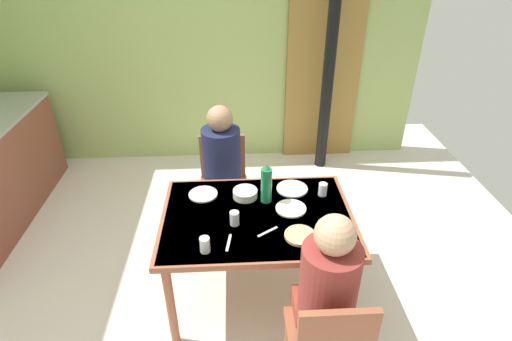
% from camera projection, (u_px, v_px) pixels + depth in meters
% --- Properties ---
extents(ground_plane, '(5.80, 5.80, 0.00)m').
position_uv_depth(ground_plane, '(198.00, 297.00, 2.97)').
color(ground_plane, silver).
extents(wall_back, '(4.66, 0.10, 2.77)m').
position_uv_depth(wall_back, '(203.00, 35.00, 4.16)').
color(wall_back, '#9EB668').
rests_on(wall_back, ground_plane).
extents(door_wooden, '(0.80, 0.05, 2.00)m').
position_uv_depth(door_wooden, '(323.00, 72.00, 4.36)').
color(door_wooden, olive).
rests_on(door_wooden, ground_plane).
extents(stove_pipe_column, '(0.12, 0.12, 2.77)m').
position_uv_depth(stove_pipe_column, '(331.00, 41.00, 3.93)').
color(stove_pipe_column, black).
rests_on(stove_pipe_column, ground_plane).
extents(dining_table, '(1.25, 0.90, 0.73)m').
position_uv_depth(dining_table, '(257.00, 224.00, 2.67)').
color(dining_table, '#965338').
rests_on(dining_table, ground_plane).
extents(chair_far_diner, '(0.40, 0.40, 0.87)m').
position_uv_depth(chair_far_diner, '(223.00, 180.00, 3.42)').
color(chair_far_diner, '#965338').
rests_on(chair_far_diner, ground_plane).
extents(person_near_diner, '(0.30, 0.37, 0.77)m').
position_uv_depth(person_near_diner, '(328.00, 284.00, 2.05)').
color(person_near_diner, brown).
rests_on(person_near_diner, ground_plane).
extents(person_far_diner, '(0.30, 0.37, 0.77)m').
position_uv_depth(person_far_diner, '(222.00, 159.00, 3.16)').
color(person_far_diner, '#192B3E').
rests_on(person_far_diner, ground_plane).
extents(water_bottle_green_near, '(0.07, 0.07, 0.29)m').
position_uv_depth(water_bottle_green_near, '(266.00, 184.00, 2.70)').
color(water_bottle_green_near, '#1C7F48').
rests_on(water_bottle_green_near, dining_table).
extents(serving_bowl_center, '(0.17, 0.17, 0.05)m').
position_uv_depth(serving_bowl_center, '(245.00, 194.00, 2.80)').
color(serving_bowl_center, silver).
rests_on(serving_bowl_center, dining_table).
extents(dinner_plate_near_left, '(0.20, 0.20, 0.01)m').
position_uv_depth(dinner_plate_near_left, '(291.00, 208.00, 2.68)').
color(dinner_plate_near_left, white).
rests_on(dinner_plate_near_left, dining_table).
extents(dinner_plate_near_right, '(0.20, 0.20, 0.01)m').
position_uv_depth(dinner_plate_near_right, '(203.00, 194.00, 2.83)').
color(dinner_plate_near_right, white).
rests_on(dinner_plate_near_right, dining_table).
extents(dinner_plate_far_center, '(0.22, 0.22, 0.01)m').
position_uv_depth(dinner_plate_far_center, '(292.00, 189.00, 2.89)').
color(dinner_plate_far_center, silver).
rests_on(dinner_plate_far_center, dining_table).
extents(drinking_glass_by_near_diner, '(0.06, 0.06, 0.09)m').
position_uv_depth(drinking_glass_by_near_diner, '(235.00, 218.00, 2.53)').
color(drinking_glass_by_near_diner, silver).
rests_on(drinking_glass_by_near_diner, dining_table).
extents(drinking_glass_by_far_diner, '(0.06, 0.06, 0.10)m').
position_uv_depth(drinking_glass_by_far_diner, '(205.00, 245.00, 2.31)').
color(drinking_glass_by_far_diner, silver).
rests_on(drinking_glass_by_far_diner, dining_table).
extents(drinking_glass_spare_center, '(0.06, 0.06, 0.09)m').
position_uv_depth(drinking_glass_spare_center, '(323.00, 189.00, 2.81)').
color(drinking_glass_spare_center, silver).
rests_on(drinking_glass_spare_center, dining_table).
extents(bread_plate_sliced, '(0.19, 0.19, 0.02)m').
position_uv_depth(bread_plate_sliced, '(300.00, 235.00, 2.44)').
color(bread_plate_sliced, '#DBB77A').
rests_on(bread_plate_sliced, dining_table).
extents(cutlery_knife_near, '(0.13, 0.10, 0.00)m').
position_uv_depth(cutlery_knife_near, '(268.00, 232.00, 2.48)').
color(cutlery_knife_near, silver).
rests_on(cutlery_knife_near, dining_table).
extents(cutlery_fork_near, '(0.14, 0.08, 0.00)m').
position_uv_depth(cutlery_fork_near, '(330.00, 223.00, 2.55)').
color(cutlery_fork_near, silver).
rests_on(cutlery_fork_near, dining_table).
extents(cutlery_knife_far, '(0.04, 0.15, 0.00)m').
position_uv_depth(cutlery_knife_far, '(229.00, 243.00, 2.40)').
color(cutlery_knife_far, silver).
rests_on(cutlery_knife_far, dining_table).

